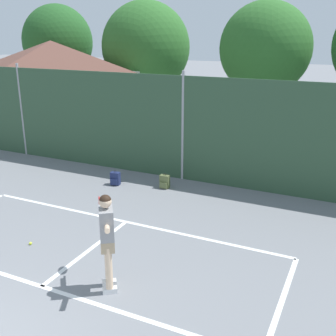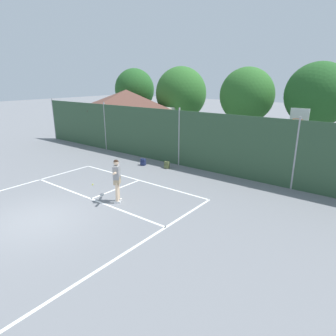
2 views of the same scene
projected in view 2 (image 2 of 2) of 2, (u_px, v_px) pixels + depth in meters
ground_plane at (37, 220)px, 10.69m from camera, size 120.00×120.00×0.00m
court_markings at (53, 214)px, 11.17m from camera, size 8.30×11.10×0.01m
chainlink_fence at (179, 138)px, 17.02m from camera, size 26.09×0.09×3.39m
basketball_hoop at (297, 133)px, 14.87m from camera, size 0.90×0.67×3.55m
clubhouse_building at (127, 113)px, 24.78m from camera, size 7.17×5.83×4.07m
treeline_backdrop at (236, 95)px, 22.72m from camera, size 27.26×4.16×6.05m
tennis_player at (117, 177)px, 11.92m from camera, size 0.96×1.14×1.85m
tennis_ball at (93, 184)px, 14.17m from camera, size 0.07×0.07×0.07m
backpack_navy at (143, 162)px, 17.34m from camera, size 0.30×0.27×0.46m
backpack_olive at (167, 165)px, 16.78m from camera, size 0.29×0.25×0.46m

